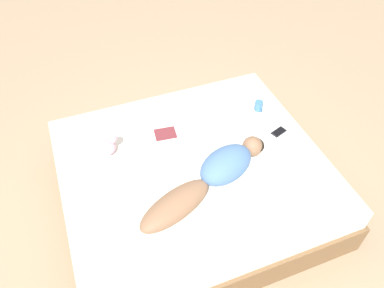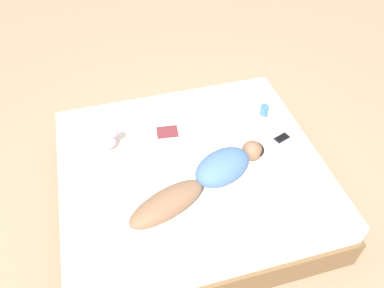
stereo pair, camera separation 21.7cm
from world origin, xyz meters
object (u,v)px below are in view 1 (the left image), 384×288
person (212,176)px  coffee_mug (259,106)px  open_magazine (163,125)px  cell_phone (279,132)px

person → coffee_mug: size_ratio=11.05×
open_magazine → person: bearing=18.1°
person → coffee_mug: person is taller
open_magazine → cell_phone: 1.07m
person → open_magazine: 0.80m
open_magazine → cell_phone: (0.46, 0.96, 0.00)m
person → open_magazine: (-0.78, -0.16, -0.09)m
coffee_mug → cell_phone: coffee_mug is taller
person → open_magazine: bearing=169.6°
person → cell_phone: size_ratio=8.07×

